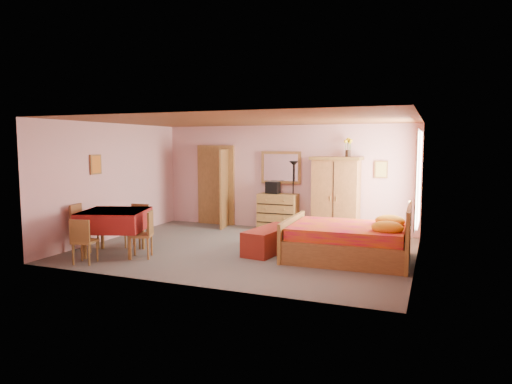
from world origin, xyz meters
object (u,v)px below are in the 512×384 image
at_px(sunflower_vase, 348,147).
at_px(bench, 270,240).
at_px(chair_south, 85,241).
at_px(chair_north, 136,226).
at_px(chest_of_drawers, 278,212).
at_px(chair_east, 141,235).
at_px(chair_west, 85,228).
at_px(bed, 348,231).
at_px(wall_mirror, 281,167).
at_px(stereo, 273,188).
at_px(wardrobe, 336,196).
at_px(floor_lamp, 293,196).
at_px(dining_table, 115,232).

xyz_separation_m(sunflower_vase, bench, (-1.09, -2.28, -1.82)).
relative_size(chair_south, chair_north, 0.93).
height_order(chest_of_drawers, chair_east, chest_of_drawers).
height_order(chest_of_drawers, chair_south, chest_of_drawers).
distance_m(bench, chair_west, 3.70).
relative_size(chair_south, chair_east, 0.93).
relative_size(sunflower_vase, bed, 0.20).
bearing_deg(wall_mirror, stereo, -127.57).
bearing_deg(wardrobe, bench, -109.08).
bearing_deg(sunflower_vase, chair_south, -131.82).
relative_size(chest_of_drawers, stereo, 3.00).
xyz_separation_m(stereo, wardrobe, (1.59, -0.03, -0.14)).
bearing_deg(sunflower_vase, stereo, -178.66).
bearing_deg(chair_west, chair_east, 73.27).
bearing_deg(floor_lamp, bench, -83.85).
height_order(wall_mirror, chair_west, wall_mirror).
bearing_deg(bench, chair_south, -143.62).
bearing_deg(sunflower_vase, chair_east, -131.36).
distance_m(chair_south, chair_north, 1.43).
bearing_deg(chair_north, sunflower_vase, -149.51).
height_order(floor_lamp, chair_south, floor_lamp).
bearing_deg(chest_of_drawers, bed, -46.38).
xyz_separation_m(wardrobe, chair_south, (-3.63, -4.26, -0.51)).
relative_size(wall_mirror, sunflower_vase, 2.30).
height_order(dining_table, chair_west, chair_west).
xyz_separation_m(wall_mirror, dining_table, (-2.15, -3.71, -1.12)).
bearing_deg(chair_south, wall_mirror, 50.39).
height_order(wall_mirror, bed, wall_mirror).
bearing_deg(floor_lamp, chair_south, -119.79).
relative_size(dining_table, chair_west, 1.24).
xyz_separation_m(chest_of_drawers, chair_north, (-2.14, -2.85, -0.01)).
height_order(bench, chair_north, chair_north).
distance_m(bench, dining_table, 3.04).
distance_m(stereo, chair_south, 4.80).
bearing_deg(chair_west, bed, 90.24).
bearing_deg(stereo, dining_table, -119.76).
bearing_deg(wall_mirror, floor_lamp, -13.67).
bearing_deg(bed, floor_lamp, 125.27).
bearing_deg(chair_south, bench, 22.75).
xyz_separation_m(bench, dining_table, (-2.75, -1.27, 0.19)).
relative_size(floor_lamp, sunflower_vase, 3.87).
distance_m(floor_lamp, bed, 2.98).
distance_m(wardrobe, chair_south, 5.62).
xyz_separation_m(wardrobe, chair_east, (-2.94, -3.55, -0.48)).
distance_m(dining_table, chair_east, 0.65).
bearing_deg(chair_south, chair_east, 32.29).
xyz_separation_m(bed, chair_east, (-3.63, -1.35, -0.08)).
bearing_deg(wardrobe, dining_table, -134.05).
relative_size(wall_mirror, chair_west, 1.09).
distance_m(dining_table, chair_south, 0.78).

